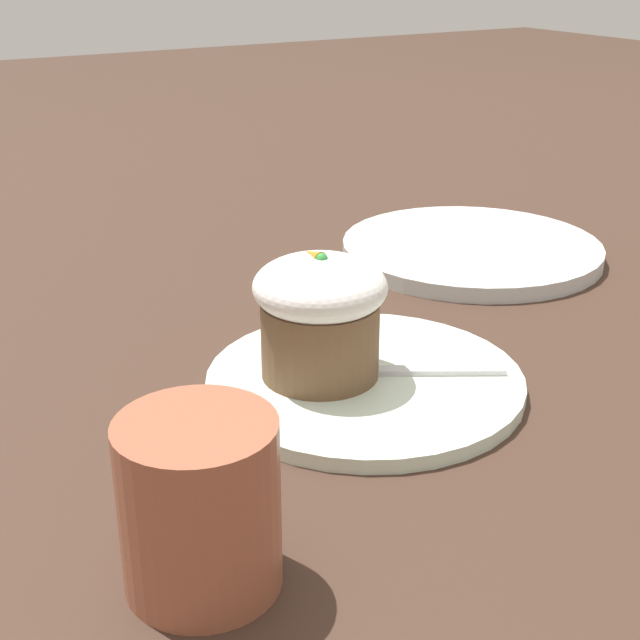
% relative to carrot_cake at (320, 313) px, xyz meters
% --- Properties ---
extents(ground_plane, '(4.00, 4.00, 0.00)m').
position_rel_carrot_cake_xyz_m(ground_plane, '(-0.02, -0.03, -0.06)').
color(ground_plane, '#3D281E').
extents(dessert_plate, '(0.22, 0.22, 0.01)m').
position_rel_carrot_cake_xyz_m(dessert_plate, '(-0.02, -0.03, -0.05)').
color(dessert_plate, silver).
rests_on(dessert_plate, ground_plane).
extents(carrot_cake, '(0.09, 0.09, 0.09)m').
position_rel_carrot_cake_xyz_m(carrot_cake, '(0.00, 0.00, 0.00)').
color(carrot_cake, brown).
rests_on(carrot_cake, dessert_plate).
extents(spoon, '(0.08, 0.12, 0.01)m').
position_rel_carrot_cake_xyz_m(spoon, '(-0.02, -0.03, -0.04)').
color(spoon, silver).
rests_on(spoon, dessert_plate).
extents(coffee_cup, '(0.11, 0.08, 0.09)m').
position_rel_carrot_cake_xyz_m(coffee_cup, '(-0.14, 0.15, -0.01)').
color(coffee_cup, '#9E563D').
rests_on(coffee_cup, ground_plane).
extents(side_plate, '(0.25, 0.25, 0.01)m').
position_rel_carrot_cake_xyz_m(side_plate, '(0.16, -0.27, -0.05)').
color(side_plate, silver).
rests_on(side_plate, ground_plane).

